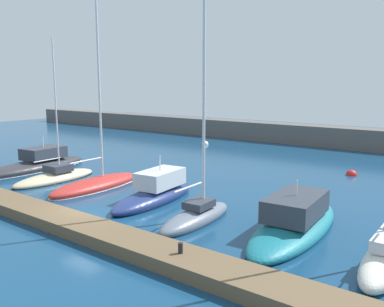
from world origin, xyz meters
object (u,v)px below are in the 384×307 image
object	(u,v)px
motorboat_charcoal_nearest	(38,164)
mooring_buoy_white	(205,144)
sailboat_red_third	(96,184)
mooring_buoy_red	(351,175)
dock_bollard	(180,248)
sailboat_sand_second	(55,177)
motorboat_navy_fourth	(156,193)
sailboat_slate_fifth	(196,214)
motorboat_teal_sixth	(295,222)

from	to	relation	value
motorboat_charcoal_nearest	mooring_buoy_white	world-z (taller)	motorboat_charcoal_nearest
sailboat_red_third	mooring_buoy_red	size ratio (longest dim) A/B	17.20
dock_bollard	mooring_buoy_white	bearing A→B (deg)	124.01
mooring_buoy_red	mooring_buoy_white	world-z (taller)	mooring_buoy_red
sailboat_sand_second	motorboat_navy_fourth	xyz separation A→B (m)	(9.92, 0.58, 0.30)
sailboat_sand_second	sailboat_slate_fifth	bearing A→B (deg)	-97.01
motorboat_charcoal_nearest	motorboat_teal_sixth	world-z (taller)	motorboat_charcoal_nearest
sailboat_sand_second	sailboat_slate_fifth	size ratio (longest dim) A/B	0.84
motorboat_navy_fourth	mooring_buoy_red	size ratio (longest dim) A/B	8.99
motorboat_charcoal_nearest	dock_bollard	size ratio (longest dim) A/B	23.63
mooring_buoy_red	mooring_buoy_white	distance (m)	20.58
sailboat_red_third	mooring_buoy_red	distance (m)	20.28
motorboat_charcoal_nearest	dock_bollard	distance (m)	23.26
sailboat_red_third	motorboat_navy_fourth	bearing A→B (deg)	-91.21
sailboat_red_third	motorboat_teal_sixth	world-z (taller)	sailboat_red_third
sailboat_sand_second	mooring_buoy_red	xyz separation A→B (m)	(17.57, 15.78, -0.24)
sailboat_sand_second	motorboat_teal_sixth	bearing A→B (deg)	-90.31
motorboat_navy_fourth	sailboat_sand_second	bearing A→B (deg)	86.87
sailboat_sand_second	motorboat_teal_sixth	world-z (taller)	sailboat_sand_second
motorboat_charcoal_nearest	mooring_buoy_red	size ratio (longest dim) A/B	11.74
motorboat_charcoal_nearest	mooring_buoy_red	world-z (taller)	motorboat_charcoal_nearest
sailboat_slate_fifth	mooring_buoy_red	bearing A→B (deg)	-13.89
mooring_buoy_red	dock_bollard	bearing A→B (deg)	-90.91
motorboat_charcoal_nearest	dock_bollard	world-z (taller)	motorboat_charcoal_nearest
motorboat_charcoal_nearest	sailboat_red_third	distance (m)	9.20
motorboat_charcoal_nearest	sailboat_sand_second	bearing A→B (deg)	-112.71
mooring_buoy_red	dock_bollard	distance (m)	21.72
sailboat_sand_second	dock_bollard	size ratio (longest dim) A/B	25.06
dock_bollard	motorboat_teal_sixth	bearing A→B (deg)	73.19
motorboat_navy_fourth	mooring_buoy_white	bearing A→B (deg)	21.93
sailboat_red_third	dock_bollard	world-z (taller)	sailboat_red_third
mooring_buoy_white	sailboat_slate_fifth	bearing A→B (deg)	-55.26
sailboat_slate_fifth	dock_bollard	size ratio (longest dim) A/B	30.02
motorboat_navy_fourth	sailboat_slate_fifth	distance (m)	4.81
sailboat_red_third	mooring_buoy_white	size ratio (longest dim) A/B	17.83
sailboat_slate_fifth	motorboat_teal_sixth	xyz separation A→B (m)	(4.83, 1.88, 0.04)
sailboat_slate_fifth	mooring_buoy_white	bearing A→B (deg)	31.42
motorboat_navy_fourth	sailboat_slate_fifth	xyz separation A→B (m)	(4.51, -1.69, -0.10)
motorboat_teal_sixth	motorboat_charcoal_nearest	bearing A→B (deg)	83.41
motorboat_navy_fourth	mooring_buoy_white	xyz separation A→B (m)	(-11.82, 21.85, -0.54)
sailboat_slate_fifth	mooring_buoy_white	xyz separation A→B (m)	(-16.32, 23.53, -0.44)
sailboat_slate_fifth	motorboat_teal_sixth	distance (m)	5.18
sailboat_red_third	motorboat_navy_fourth	world-z (taller)	sailboat_red_third
sailboat_red_third	mooring_buoy_red	bearing A→B (deg)	-43.55
sailboat_red_third	mooring_buoy_red	world-z (taller)	sailboat_red_third
motorboat_charcoal_nearest	mooring_buoy_white	bearing A→B (deg)	-12.94
sailboat_sand_second	sailboat_slate_fifth	world-z (taller)	sailboat_slate_fifth
motorboat_charcoal_nearest	mooring_buoy_red	bearing A→B (deg)	-62.53
motorboat_navy_fourth	motorboat_teal_sixth	size ratio (longest dim) A/B	0.80
motorboat_teal_sixth	dock_bollard	size ratio (longest dim) A/B	22.75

